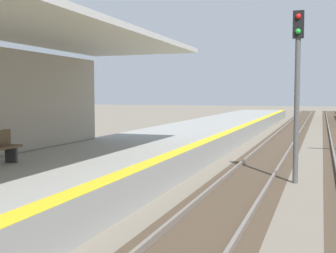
% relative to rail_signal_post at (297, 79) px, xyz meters
% --- Properties ---
extents(station_platform, '(5.00, 80.00, 0.91)m').
position_rel_rail_signal_post_xyz_m(station_platform, '(-5.81, -1.14, -2.74)').
color(station_platform, '#999993').
rests_on(station_platform, ground).
extents(track_pair_nearest_platform, '(2.34, 120.00, 0.16)m').
position_rel_rail_signal_post_xyz_m(track_pair_nearest_platform, '(-1.41, 2.86, -3.14)').
color(track_pair_nearest_platform, '#4C3D2D').
rests_on(track_pair_nearest_platform, ground).
extents(rail_signal_post, '(0.32, 0.34, 5.20)m').
position_rel_rail_signal_post_xyz_m(rail_signal_post, '(0.00, 0.00, 0.00)').
color(rail_signal_post, '#4C4C4C').
rests_on(rail_signal_post, ground).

